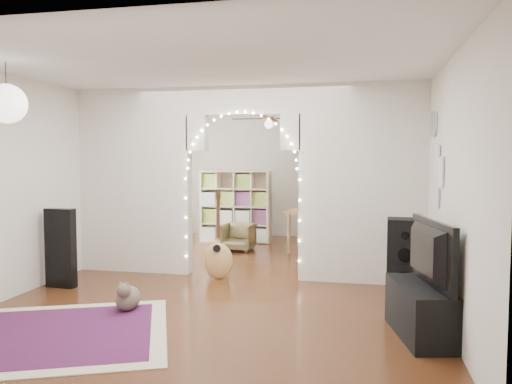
% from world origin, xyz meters
% --- Properties ---
extents(floor, '(7.50, 7.50, 0.00)m').
position_xyz_m(floor, '(0.00, 0.00, 0.00)').
color(floor, black).
rests_on(floor, ground).
extents(ceiling, '(5.00, 7.50, 0.02)m').
position_xyz_m(ceiling, '(0.00, 0.00, 2.70)').
color(ceiling, white).
rests_on(ceiling, wall_back).
extents(wall_back, '(5.00, 0.02, 2.70)m').
position_xyz_m(wall_back, '(0.00, 3.75, 1.35)').
color(wall_back, silver).
rests_on(wall_back, floor).
extents(wall_front, '(5.00, 0.02, 2.70)m').
position_xyz_m(wall_front, '(0.00, -3.75, 1.35)').
color(wall_front, silver).
rests_on(wall_front, floor).
extents(wall_left, '(0.02, 7.50, 2.70)m').
position_xyz_m(wall_left, '(-2.50, 0.00, 1.35)').
color(wall_left, silver).
rests_on(wall_left, floor).
extents(wall_right, '(0.02, 7.50, 2.70)m').
position_xyz_m(wall_right, '(2.50, 0.00, 1.35)').
color(wall_right, silver).
rests_on(wall_right, floor).
extents(divider_wall, '(5.00, 0.20, 2.70)m').
position_xyz_m(divider_wall, '(0.00, 0.00, 1.42)').
color(divider_wall, silver).
rests_on(divider_wall, floor).
extents(fairy_lights, '(1.64, 0.04, 1.60)m').
position_xyz_m(fairy_lights, '(0.00, -0.13, 1.55)').
color(fairy_lights, '#FFEABF').
rests_on(fairy_lights, divider_wall).
extents(window, '(0.04, 1.20, 1.40)m').
position_xyz_m(window, '(-2.47, 1.80, 1.50)').
color(window, white).
rests_on(window, wall_left).
extents(wall_clock, '(0.03, 0.31, 0.31)m').
position_xyz_m(wall_clock, '(2.48, -0.60, 2.10)').
color(wall_clock, white).
rests_on(wall_clock, wall_right).
extents(picture_frames, '(0.02, 0.50, 0.70)m').
position_xyz_m(picture_frames, '(2.48, -1.00, 1.50)').
color(picture_frames, white).
rests_on(picture_frames, wall_right).
extents(paper_lantern, '(0.40, 0.40, 0.40)m').
position_xyz_m(paper_lantern, '(-1.90, -2.40, 2.25)').
color(paper_lantern, white).
rests_on(paper_lantern, ceiling).
extents(ceiling_fan, '(1.10, 1.10, 0.30)m').
position_xyz_m(ceiling_fan, '(0.00, 2.00, 2.40)').
color(ceiling_fan, '#AA7738').
rests_on(ceiling_fan, ceiling).
extents(area_rug, '(3.16, 2.80, 0.02)m').
position_xyz_m(area_rug, '(-1.45, -2.80, 0.01)').
color(area_rug, maroon).
rests_on(area_rug, floor).
extents(guitar_case, '(0.40, 0.15, 1.04)m').
position_xyz_m(guitar_case, '(-2.20, -1.09, 0.52)').
color(guitar_case, black).
rests_on(guitar_case, floor).
extents(acoustic_guitar, '(0.45, 0.29, 1.07)m').
position_xyz_m(acoustic_guitar, '(-0.30, -0.25, 0.46)').
color(acoustic_guitar, '#BB7C4B').
rests_on(acoustic_guitar, floor).
extents(tabby_cat, '(0.31, 0.58, 0.38)m').
position_xyz_m(tabby_cat, '(-0.88, -1.86, 0.15)').
color(tabby_cat, brown).
rests_on(tabby_cat, floor).
extents(floor_speaker, '(0.41, 0.36, 1.00)m').
position_xyz_m(floor_speaker, '(2.14, -0.97, 0.50)').
color(floor_speaker, black).
rests_on(floor_speaker, floor).
extents(media_console, '(0.60, 1.06, 0.50)m').
position_xyz_m(media_console, '(2.20, -2.02, 0.25)').
color(media_console, black).
rests_on(media_console, floor).
extents(tv, '(0.36, 1.08, 0.62)m').
position_xyz_m(tv, '(2.20, -2.02, 0.81)').
color(tv, black).
rests_on(tv, media_console).
extents(bookcase, '(1.44, 0.55, 1.45)m').
position_xyz_m(bookcase, '(-0.82, 2.79, 0.72)').
color(bookcase, tan).
rests_on(bookcase, floor).
extents(dining_table, '(1.30, 0.96, 0.76)m').
position_xyz_m(dining_table, '(0.96, 2.03, 0.68)').
color(dining_table, brown).
rests_on(dining_table, floor).
extents(flower_vase, '(0.21, 0.21, 0.19)m').
position_xyz_m(flower_vase, '(0.96, 2.03, 0.85)').
color(flower_vase, silver).
rests_on(flower_vase, dining_table).
extents(dining_chair_left, '(0.57, 0.58, 0.50)m').
position_xyz_m(dining_chair_left, '(-0.54, 1.87, 0.25)').
color(dining_chair_left, brown).
rests_on(dining_chair_left, floor).
extents(dining_chair_right, '(0.61, 0.62, 0.52)m').
position_xyz_m(dining_chair_right, '(1.27, 2.89, 0.26)').
color(dining_chair_right, brown).
rests_on(dining_chair_right, floor).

